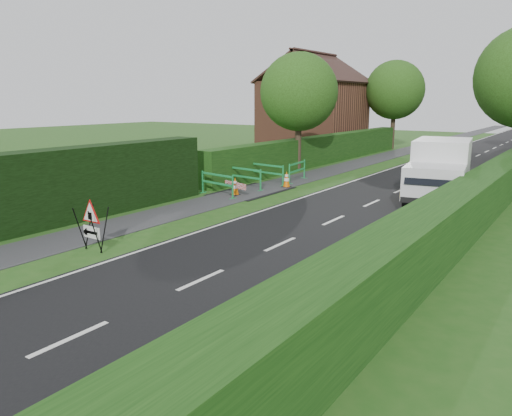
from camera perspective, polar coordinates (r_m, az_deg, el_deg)
The scene contains 21 objects.
ground at distance 12.77m, azimuth -17.91°, elevation -6.98°, with size 120.00×120.00×0.00m, color #204E16.
road_surface at distance 43.07m, azimuth 24.65°, elevation 5.77°, with size 6.00×90.00×0.02m, color black.
footpath at distance 44.32m, azimuth 17.61°, elevation 6.47°, with size 2.00×90.00×0.02m, color #2D2D30.
hedge_west_far at distance 33.00m, azimuth 7.61°, elevation 5.10°, with size 1.00×24.00×1.80m, color #14380F.
hedge_east at distance 23.84m, azimuth 26.09°, elevation 1.18°, with size 1.20×50.00×1.50m, color #14380F.
house_west at distance 42.16m, azimuth 6.55°, elevation 10.63°, with size 7.50×7.40×7.88m.
tree_nw at distance 29.02m, azimuth 4.94°, elevation 13.06°, with size 4.40×4.40×6.70m.
tree_fw at distance 43.67m, azimuth 15.59°, elevation 12.86°, with size 4.80×4.80×7.24m.
triangle_sign at distance 14.25m, azimuth -18.43°, elevation -1.46°, with size 0.85×0.85×1.22m.
works_van at distance 21.59m, azimuth 20.24°, elevation 4.16°, with size 2.93×5.67×2.47m.
traffic_cone_0 at distance 20.33m, azimuth 21.07°, elevation 1.01°, with size 0.38×0.38×0.79m.
traffic_cone_1 at distance 22.27m, azimuth 22.76°, elevation 1.80°, with size 0.38×0.38×0.79m.
traffic_cone_2 at distance 23.07m, azimuth 22.03°, elevation 2.20°, with size 0.38×0.38×0.79m.
traffic_cone_3 at distance 21.67m, azimuth -2.40°, elevation 2.49°, with size 0.38×0.38×0.79m.
traffic_cone_4 at distance 23.65m, azimuth 3.51°, elevation 3.31°, with size 0.38×0.38×0.79m.
ped_barrier_0 at distance 21.52m, azimuth -4.46°, elevation 3.03°, with size 2.09×0.74×1.00m.
ped_barrier_1 at distance 23.28m, azimuth -1.32°, elevation 3.77°, with size 2.09×0.64×1.00m.
ped_barrier_2 at distance 24.61m, azimuth 1.32°, elevation 4.24°, with size 2.09×0.66×1.00m.
ped_barrier_3 at distance 25.45m, azimuth 4.73°, elevation 4.47°, with size 0.61×2.09×1.00m.
redwhite_plank at distance 21.74m, azimuth -2.37°, elevation 1.47°, with size 1.50×0.04×0.25m, color red.
hatchback_car at distance 32.52m, azimuth 19.49°, elevation 5.56°, with size 1.55×3.85×1.31m, color white.
Camera 1 is at (9.67, -7.27, 4.09)m, focal length 35.00 mm.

